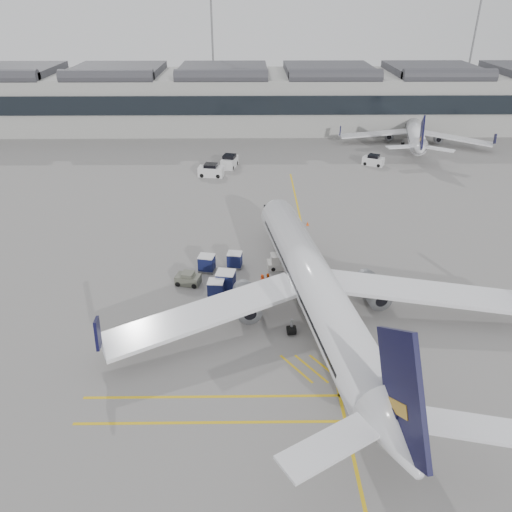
{
  "coord_description": "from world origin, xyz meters",
  "views": [
    {
      "loc": [
        3.43,
        -37.59,
        26.71
      ],
      "look_at": [
        3.96,
        4.54,
        4.0
      ],
      "focal_mm": 35.0,
      "sensor_mm": 36.0,
      "label": 1
    }
  ],
  "objects_px": {
    "ramp_agent_a": "(263,283)",
    "airliner_main": "(316,289)",
    "baggage_cart_a": "(207,263)",
    "pushback_tug": "(188,279)",
    "belt_loader": "(285,262)",
    "ramp_agent_b": "(267,280)"
  },
  "relations": [
    {
      "from": "airliner_main",
      "to": "belt_loader",
      "type": "relative_size",
      "value": 8.41
    },
    {
      "from": "baggage_cart_a",
      "to": "ramp_agent_a",
      "type": "bearing_deg",
      "value": -24.31
    },
    {
      "from": "ramp_agent_a",
      "to": "pushback_tug",
      "type": "bearing_deg",
      "value": 128.34
    },
    {
      "from": "ramp_agent_a",
      "to": "ramp_agent_b",
      "type": "relative_size",
      "value": 1.24
    },
    {
      "from": "airliner_main",
      "to": "pushback_tug",
      "type": "height_order",
      "value": "airliner_main"
    },
    {
      "from": "airliner_main",
      "to": "belt_loader",
      "type": "xyz_separation_m",
      "value": [
        -2.13,
        9.59,
        -2.66
      ]
    },
    {
      "from": "belt_loader",
      "to": "ramp_agent_a",
      "type": "distance_m",
      "value": 5.6
    },
    {
      "from": "ramp_agent_a",
      "to": "ramp_agent_b",
      "type": "distance_m",
      "value": 1.05
    },
    {
      "from": "belt_loader",
      "to": "ramp_agent_a",
      "type": "relative_size",
      "value": 2.48
    },
    {
      "from": "pushback_tug",
      "to": "ramp_agent_b",
      "type": "bearing_deg",
      "value": 8.96
    },
    {
      "from": "airliner_main",
      "to": "pushback_tug",
      "type": "relative_size",
      "value": 15.2
    },
    {
      "from": "belt_loader",
      "to": "baggage_cart_a",
      "type": "height_order",
      "value": "belt_loader"
    },
    {
      "from": "belt_loader",
      "to": "pushback_tug",
      "type": "relative_size",
      "value": 1.81
    },
    {
      "from": "baggage_cart_a",
      "to": "airliner_main",
      "type": "bearing_deg",
      "value": -28.43
    },
    {
      "from": "pushback_tug",
      "to": "ramp_agent_a",
      "type": "bearing_deg",
      "value": 1.97
    },
    {
      "from": "airliner_main",
      "to": "baggage_cart_a",
      "type": "height_order",
      "value": "airliner_main"
    },
    {
      "from": "airliner_main",
      "to": "belt_loader",
      "type": "bearing_deg",
      "value": 93.4
    },
    {
      "from": "ramp_agent_a",
      "to": "airliner_main",
      "type": "bearing_deg",
      "value": -84.7
    },
    {
      "from": "airliner_main",
      "to": "pushback_tug",
      "type": "distance_m",
      "value": 13.91
    },
    {
      "from": "ramp_agent_b",
      "to": "belt_loader",
      "type": "bearing_deg",
      "value": -116.01
    },
    {
      "from": "belt_loader",
      "to": "ramp_agent_b",
      "type": "xyz_separation_m",
      "value": [
        -1.98,
        -4.1,
        0.22
      ]
    },
    {
      "from": "baggage_cart_a",
      "to": "pushback_tug",
      "type": "height_order",
      "value": "baggage_cart_a"
    }
  ]
}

